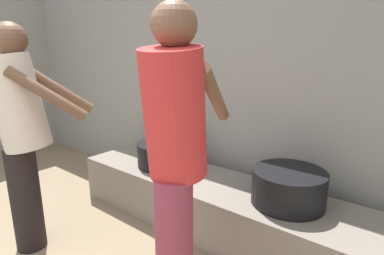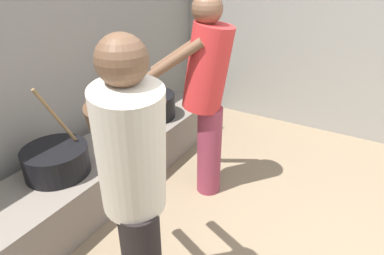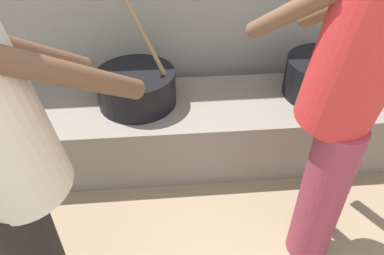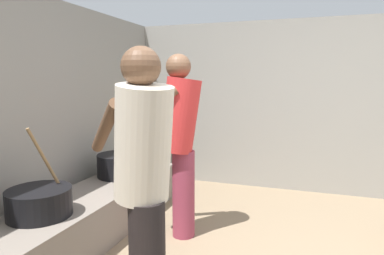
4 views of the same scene
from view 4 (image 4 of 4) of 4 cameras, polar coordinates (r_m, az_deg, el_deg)
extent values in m
cube|color=gray|center=(4.59, 21.65, 3.15)|extent=(0.20, 5.30, 2.14)
cube|color=slate|center=(3.33, -16.26, -13.56)|extent=(2.54, 0.60, 0.40)
cylinder|color=black|center=(2.83, -23.83, -11.23)|extent=(0.46, 0.46, 0.21)
cylinder|color=#937047|center=(2.81, -23.05, -4.93)|extent=(0.25, 0.11, 0.51)
cylinder|color=black|center=(3.70, -11.67, -6.07)|extent=(0.48, 0.48, 0.23)
cylinder|color=#8C3347|center=(3.14, -1.41, -10.85)|extent=(0.20, 0.20, 0.78)
cylinder|color=red|center=(2.99, -2.03, 2.08)|extent=(0.41, 0.46, 0.67)
sphere|color=brown|center=(2.98, -2.26, 10.01)|extent=(0.22, 0.22, 0.22)
cylinder|color=brown|center=(3.14, -6.32, 3.56)|extent=(0.23, 0.47, 0.36)
cylinder|color=brown|center=(2.87, -6.87, 3.15)|extent=(0.23, 0.47, 0.36)
cylinder|color=beige|center=(1.85, -8.05, -2.60)|extent=(0.48, 0.49, 0.65)
sphere|color=brown|center=(1.83, -8.41, 9.94)|extent=(0.21, 0.21, 0.21)
cylinder|color=brown|center=(2.10, -6.91, 0.51)|extent=(0.36, 0.39, 0.35)
cylinder|color=brown|center=(2.01, -14.04, 0.03)|extent=(0.36, 0.39, 0.35)
camera|label=1|loc=(3.74, 19.33, 7.40)|focal=28.70mm
camera|label=2|loc=(0.81, 20.96, 37.43)|focal=30.60mm
camera|label=3|loc=(2.12, 19.66, 14.33)|focal=34.12mm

